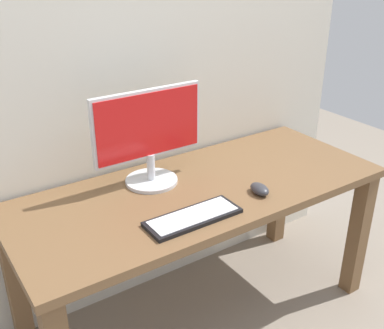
% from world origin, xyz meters
% --- Properties ---
extents(ground_plane, '(6.00, 6.00, 0.00)m').
position_xyz_m(ground_plane, '(0.00, 0.00, 0.00)').
color(ground_plane, gray).
extents(desk, '(1.68, 0.69, 0.73)m').
position_xyz_m(desk, '(0.00, 0.00, 0.61)').
color(desk, brown).
rests_on(desk, ground_plane).
extents(monitor, '(0.51, 0.23, 0.42)m').
position_xyz_m(monitor, '(-0.16, 0.17, 0.96)').
color(monitor, silver).
rests_on(monitor, desk).
extents(keyboard_primary, '(0.39, 0.14, 0.02)m').
position_xyz_m(keyboard_primary, '(-0.18, -0.20, 0.74)').
color(keyboard_primary, black).
rests_on(keyboard_primary, desk).
extents(mouse, '(0.08, 0.11, 0.04)m').
position_xyz_m(mouse, '(0.17, -0.19, 0.75)').
color(mouse, '#333338').
rests_on(mouse, desk).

